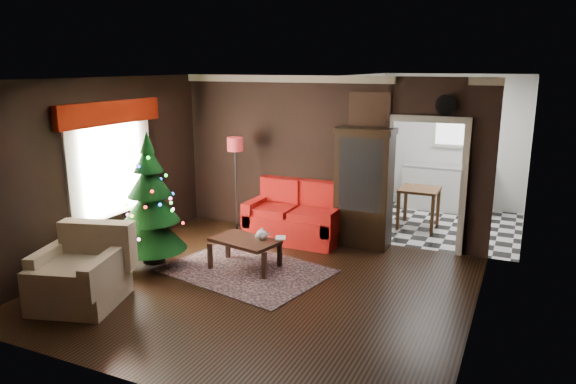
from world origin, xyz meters
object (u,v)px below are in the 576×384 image
at_px(curio_cabinet, 364,191).
at_px(floor_lamp, 236,188).
at_px(wall_clock, 446,105).
at_px(loveseat, 295,212).
at_px(armchair, 78,270).
at_px(christmas_tree, 151,200).
at_px(kitchen_table, 418,208).
at_px(coffee_table, 245,253).
at_px(teapot, 262,234).

xyz_separation_m(curio_cabinet, floor_lamp, (-2.28, -0.26, -0.12)).
distance_m(curio_cabinet, wall_clock, 1.88).
xyz_separation_m(loveseat, armchair, (-1.45, -3.47, -0.04)).
bearing_deg(armchair, christmas_tree, 70.42).
xyz_separation_m(christmas_tree, armchair, (-0.08, -1.37, -0.59)).
height_order(loveseat, kitchen_table, loveseat).
xyz_separation_m(curio_cabinet, kitchen_table, (0.65, 1.43, -0.57)).
xyz_separation_m(loveseat, christmas_tree, (-1.38, -2.09, 0.55)).
xyz_separation_m(christmas_tree, wall_clock, (3.73, 2.49, 1.33)).
xyz_separation_m(christmas_tree, coffee_table, (1.24, 0.57, -0.82)).
height_order(teapot, kitchen_table, kitchen_table).
bearing_deg(curio_cabinet, christmas_tree, -137.54).
xyz_separation_m(armchair, wall_clock, (3.80, 3.87, 1.92)).
bearing_deg(coffee_table, teapot, 15.99).
xyz_separation_m(floor_lamp, kitchen_table, (2.93, 1.69, -0.45)).
xyz_separation_m(curio_cabinet, armchair, (-2.60, -3.69, -0.49)).
xyz_separation_m(floor_lamp, christmas_tree, (-0.24, -2.05, 0.22)).
bearing_deg(armchair, loveseat, 50.85).
height_order(loveseat, coffee_table, loveseat).
distance_m(armchair, coffee_table, 2.36).
distance_m(loveseat, curio_cabinet, 1.25).
distance_m(coffee_table, kitchen_table, 3.72).
bearing_deg(wall_clock, teapot, -140.37).
relative_size(curio_cabinet, armchair, 1.80).
bearing_deg(armchair, wall_clock, 29.05).
relative_size(floor_lamp, kitchen_table, 2.42).
bearing_deg(loveseat, teapot, -85.54).
height_order(floor_lamp, wall_clock, wall_clock).
distance_m(armchair, teapot, 2.55).
bearing_deg(christmas_tree, kitchen_table, 49.67).
bearing_deg(wall_clock, kitchen_table, 113.75).
relative_size(floor_lamp, coffee_table, 1.85).
xyz_separation_m(armchair, teapot, (1.56, 2.01, 0.08)).
distance_m(curio_cabinet, armchair, 4.54).
height_order(wall_clock, kitchen_table, wall_clock).
relative_size(christmas_tree, teapot, 10.12).
relative_size(armchair, wall_clock, 3.30).
bearing_deg(loveseat, curio_cabinet, 10.83).
bearing_deg(wall_clock, coffee_table, -142.26).
bearing_deg(christmas_tree, armchair, -93.14).
relative_size(teapot, wall_clock, 0.59).
bearing_deg(teapot, wall_clock, 39.63).
height_order(loveseat, curio_cabinet, curio_cabinet).
height_order(curio_cabinet, armchair, curio_cabinet).
bearing_deg(loveseat, wall_clock, 9.66).
relative_size(loveseat, teapot, 9.07).
xyz_separation_m(floor_lamp, wall_clock, (3.48, 0.44, 1.55)).
bearing_deg(kitchen_table, wall_clock, -66.25).
relative_size(armchair, coffee_table, 1.08).
relative_size(floor_lamp, christmas_tree, 0.96).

